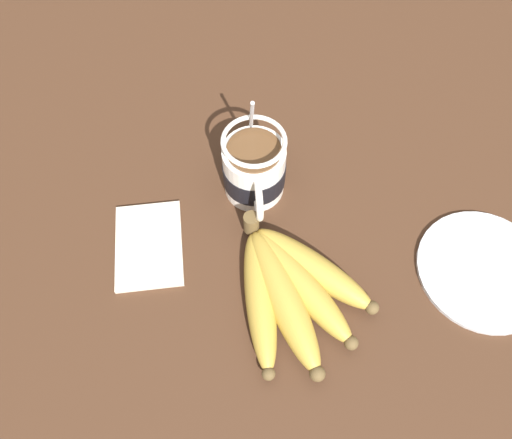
{
  "coord_description": "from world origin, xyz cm",
  "views": [
    {
      "loc": [
        34.1,
        -1.73,
        60.15
      ],
      "look_at": [
        4.64,
        1.24,
        7.15
      ],
      "focal_mm": 35.0,
      "sensor_mm": 36.0,
      "label": 1
    }
  ],
  "objects": [
    {
      "name": "coffee_mug",
      "position": [
        -2.85,
        1.76,
        6.93
      ],
      "size": [
        14.54,
        8.26,
        15.25
      ],
      "color": "white",
      "rests_on": "table"
    },
    {
      "name": "small_plate",
      "position": [
        12.27,
        29.0,
        2.9
      ],
      "size": [
        16.54,
        16.54,
        0.6
      ],
      "color": "silver",
      "rests_on": "table"
    },
    {
      "name": "napkin",
      "position": [
        4.64,
        -12.54,
        2.9
      ],
      "size": [
        12.18,
        8.65,
        0.6
      ],
      "color": "beige",
      "rests_on": "table"
    },
    {
      "name": "banana_bunch",
      "position": [
        12.81,
        4.49,
        4.48
      ],
      "size": [
        20.84,
        15.93,
        4.26
      ],
      "color": "brown",
      "rests_on": "table"
    },
    {
      "name": "table",
      "position": [
        0.0,
        0.0,
        1.3
      ],
      "size": [
        115.81,
        115.81,
        2.6
      ],
      "color": "#422819",
      "rests_on": "ground"
    }
  ]
}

